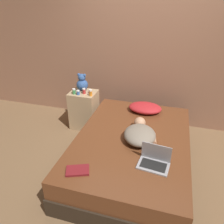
{
  "coord_description": "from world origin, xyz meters",
  "views": [
    {
      "loc": [
        0.38,
        -2.28,
        2.09
      ],
      "look_at": [
        -0.35,
        0.26,
        0.65
      ],
      "focal_mm": 35.0,
      "sensor_mm": 36.0,
      "label": 1
    }
  ],
  "objects_px": {
    "bottle_green": "(74,91)",
    "bottle_red": "(84,91)",
    "bottle_blue": "(78,93)",
    "bottle_orange": "(91,93)",
    "pillow": "(145,108)",
    "bottle_pink": "(90,91)",
    "book": "(78,170)",
    "person_lying": "(140,134)",
    "teddy_bear": "(82,83)",
    "laptop": "(154,161)"
  },
  "relations": [
    {
      "from": "bottle_green",
      "to": "bottle_red",
      "type": "relative_size",
      "value": 0.99
    },
    {
      "from": "bottle_blue",
      "to": "bottle_orange",
      "type": "xyz_separation_m",
      "value": [
        0.21,
        0.02,
        0.01
      ]
    },
    {
      "from": "pillow",
      "to": "bottle_pink",
      "type": "relative_size",
      "value": 7.66
    },
    {
      "from": "bottle_pink",
      "to": "book",
      "type": "distance_m",
      "value": 1.6
    },
    {
      "from": "bottle_orange",
      "to": "bottle_red",
      "type": "bearing_deg",
      "value": 159.71
    },
    {
      "from": "person_lying",
      "to": "bottle_blue",
      "type": "xyz_separation_m",
      "value": [
        -1.12,
        0.67,
        0.14
      ]
    },
    {
      "from": "bottle_blue",
      "to": "bottle_red",
      "type": "relative_size",
      "value": 0.83
    },
    {
      "from": "bottle_pink",
      "to": "bottle_red",
      "type": "distance_m",
      "value": 0.1
    },
    {
      "from": "bottle_blue",
      "to": "bottle_pink",
      "type": "bearing_deg",
      "value": 34.72
    },
    {
      "from": "teddy_bear",
      "to": "bottle_pink",
      "type": "bearing_deg",
      "value": -25.65
    },
    {
      "from": "bottle_pink",
      "to": "bottle_blue",
      "type": "bearing_deg",
      "value": -145.28
    },
    {
      "from": "bottle_orange",
      "to": "person_lying",
      "type": "bearing_deg",
      "value": -37.21
    },
    {
      "from": "pillow",
      "to": "book",
      "type": "relative_size",
      "value": 1.83
    },
    {
      "from": "bottle_red",
      "to": "book",
      "type": "distance_m",
      "value": 1.59
    },
    {
      "from": "pillow",
      "to": "bottle_pink",
      "type": "xyz_separation_m",
      "value": [
        -0.92,
        0.04,
        0.15
      ]
    },
    {
      "from": "bottle_green",
      "to": "bottle_pink",
      "type": "relative_size",
      "value": 1.37
    },
    {
      "from": "bottle_blue",
      "to": "bottle_red",
      "type": "height_order",
      "value": "bottle_red"
    },
    {
      "from": "book",
      "to": "bottle_red",
      "type": "bearing_deg",
      "value": 109.55
    },
    {
      "from": "laptop",
      "to": "book",
      "type": "bearing_deg",
      "value": -149.92
    },
    {
      "from": "pillow",
      "to": "bottle_orange",
      "type": "distance_m",
      "value": 0.89
    },
    {
      "from": "laptop",
      "to": "bottle_red",
      "type": "distance_m",
      "value": 1.74
    },
    {
      "from": "pillow",
      "to": "bottle_blue",
      "type": "bearing_deg",
      "value": -176.08
    },
    {
      "from": "bottle_green",
      "to": "bottle_blue",
      "type": "bearing_deg",
      "value": -9.22
    },
    {
      "from": "bottle_green",
      "to": "bottle_pink",
      "type": "bearing_deg",
      "value": 22.56
    },
    {
      "from": "bottle_orange",
      "to": "bottle_blue",
      "type": "bearing_deg",
      "value": -174.52
    },
    {
      "from": "person_lying",
      "to": "teddy_bear",
      "type": "xyz_separation_m",
      "value": [
        -1.13,
        0.87,
        0.23
      ]
    },
    {
      "from": "laptop",
      "to": "bottle_orange",
      "type": "xyz_separation_m",
      "value": [
        -1.14,
        1.11,
        0.18
      ]
    },
    {
      "from": "pillow",
      "to": "bottle_red",
      "type": "relative_size",
      "value": 5.52
    },
    {
      "from": "laptop",
      "to": "book",
      "type": "distance_m",
      "value": 0.82
    },
    {
      "from": "bottle_green",
      "to": "bottle_blue",
      "type": "relative_size",
      "value": 1.19
    },
    {
      "from": "teddy_bear",
      "to": "laptop",
      "type": "bearing_deg",
      "value": -43.52
    },
    {
      "from": "bottle_orange",
      "to": "book",
      "type": "height_order",
      "value": "bottle_orange"
    },
    {
      "from": "bottle_red",
      "to": "bottle_orange",
      "type": "xyz_separation_m",
      "value": [
        0.13,
        -0.05,
        0.0
      ]
    },
    {
      "from": "book",
      "to": "pillow",
      "type": "bearing_deg",
      "value": 72.3
    },
    {
      "from": "laptop",
      "to": "bottle_orange",
      "type": "distance_m",
      "value": 1.61
    },
    {
      "from": "laptop",
      "to": "book",
      "type": "height_order",
      "value": "laptop"
    },
    {
      "from": "teddy_bear",
      "to": "bottle_green",
      "type": "bearing_deg",
      "value": -111.79
    },
    {
      "from": "teddy_bear",
      "to": "bottle_red",
      "type": "height_order",
      "value": "teddy_bear"
    },
    {
      "from": "bottle_green",
      "to": "bottle_orange",
      "type": "xyz_separation_m",
      "value": [
        0.28,
        0.01,
        0.01
      ]
    },
    {
      "from": "pillow",
      "to": "bottle_pink",
      "type": "bearing_deg",
      "value": 177.6
    },
    {
      "from": "teddy_bear",
      "to": "person_lying",
      "type": "bearing_deg",
      "value": -37.57
    },
    {
      "from": "person_lying",
      "to": "bottle_blue",
      "type": "height_order",
      "value": "bottle_blue"
    },
    {
      "from": "person_lying",
      "to": "bottle_red",
      "type": "relative_size",
      "value": 6.89
    },
    {
      "from": "teddy_bear",
      "to": "book",
      "type": "relative_size",
      "value": 1.06
    },
    {
      "from": "person_lying",
      "to": "laptop",
      "type": "height_order",
      "value": "laptop"
    },
    {
      "from": "pillow",
      "to": "person_lying",
      "type": "relative_size",
      "value": 0.8
    },
    {
      "from": "person_lying",
      "to": "book",
      "type": "distance_m",
      "value": 0.91
    },
    {
      "from": "bottle_blue",
      "to": "teddy_bear",
      "type": "bearing_deg",
      "value": 91.72
    },
    {
      "from": "teddy_bear",
      "to": "bottle_orange",
      "type": "relative_size",
      "value": 2.9
    },
    {
      "from": "pillow",
      "to": "book",
      "type": "height_order",
      "value": "pillow"
    }
  ]
}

